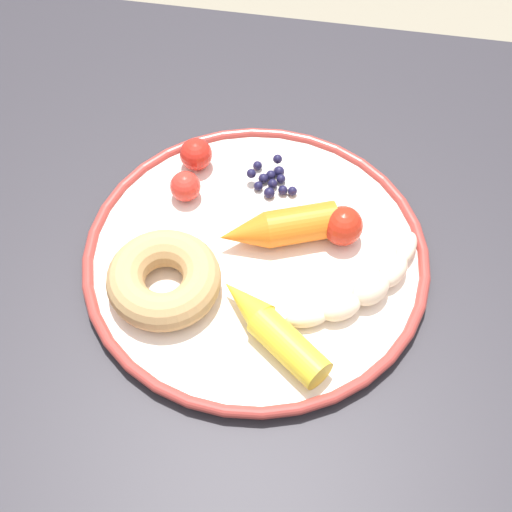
{
  "coord_description": "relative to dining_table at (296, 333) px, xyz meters",
  "views": [
    {
      "loc": [
        -0.03,
        0.42,
        1.4
      ],
      "look_at": [
        0.05,
        -0.03,
        0.74
      ],
      "focal_mm": 54.53,
      "sensor_mm": 36.0,
      "label": 1
    }
  ],
  "objects": [
    {
      "name": "carrot_yellow",
      "position": [
        0.02,
        0.06,
        0.11
      ],
      "size": [
        0.13,
        0.11,
        0.03
      ],
      "color": "yellow",
      "rests_on": "plate"
    },
    {
      "name": "tomato_far",
      "position": [
        0.13,
        -0.14,
        0.11
      ],
      "size": [
        0.04,
        0.04,
        0.04
      ],
      "primitive_type": "sphere",
      "color": "red",
      "rests_on": "plate"
    },
    {
      "name": "donut",
      "position": [
        0.13,
        0.03,
        0.11
      ],
      "size": [
        0.12,
        0.12,
        0.04
      ],
      "primitive_type": "torus",
      "rotation": [
        0.0,
        0.0,
        3.05
      ],
      "color": "tan",
      "rests_on": "plate"
    },
    {
      "name": "ground_plane",
      "position": [
        0.0,
        0.0,
        -0.65
      ],
      "size": [
        6.0,
        6.0,
        0.0
      ],
      "primitive_type": "plane",
      "color": "gray"
    },
    {
      "name": "tomato_near",
      "position": [
        0.14,
        -0.1,
        0.11
      ],
      "size": [
        0.03,
        0.03,
        0.03
      ],
      "primitive_type": "sphere",
      "color": "red",
      "rests_on": "plate"
    },
    {
      "name": "tomato_mid",
      "position": [
        -0.03,
        -0.07,
        0.12
      ],
      "size": [
        0.04,
        0.04,
        0.04
      ],
      "primitive_type": "sphere",
      "color": "red",
      "rests_on": "plate"
    },
    {
      "name": "blueberry_pile",
      "position": [
        0.05,
        -0.13,
        0.1
      ],
      "size": [
        0.06,
        0.05,
        0.02
      ],
      "color": "#191638",
      "rests_on": "plate"
    },
    {
      "name": "banana",
      "position": [
        -0.06,
        -0.0,
        0.11
      ],
      "size": [
        0.13,
        0.14,
        0.03
      ],
      "color": "beige",
      "rests_on": "plate"
    },
    {
      "name": "dining_table",
      "position": [
        0.0,
        0.0,
        0.0
      ],
      "size": [
        1.2,
        0.85,
        0.73
      ],
      "color": "#2A272C",
      "rests_on": "ground_plane"
    },
    {
      "name": "carrot_orange",
      "position": [
        0.03,
        -0.06,
        0.11
      ],
      "size": [
        0.13,
        0.08,
        0.04
      ],
      "color": "orange",
      "rests_on": "plate"
    },
    {
      "name": "plate",
      "position": [
        0.05,
        -0.03,
        0.09
      ],
      "size": [
        0.36,
        0.36,
        0.02
      ],
      "color": "#F1DFD1",
      "rests_on": "dining_table"
    }
  ]
}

